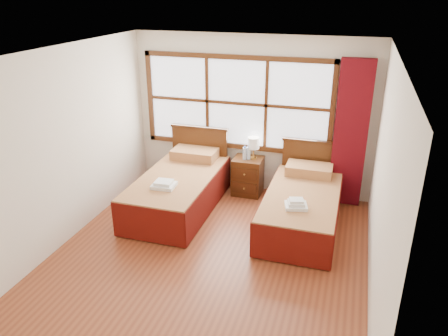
% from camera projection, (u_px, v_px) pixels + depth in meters
% --- Properties ---
extents(floor, '(4.50, 4.50, 0.00)m').
position_uv_depth(floor, '(208.00, 257.00, 5.71)').
color(floor, brown).
rests_on(floor, ground).
extents(ceiling, '(4.50, 4.50, 0.00)m').
position_uv_depth(ceiling, '(205.00, 54.00, 4.70)').
color(ceiling, white).
rests_on(ceiling, wall_back).
extents(wall_back, '(4.00, 0.00, 4.00)m').
position_uv_depth(wall_back, '(251.00, 115.00, 7.19)').
color(wall_back, silver).
rests_on(wall_back, floor).
extents(wall_left, '(0.00, 4.50, 4.50)m').
position_uv_depth(wall_left, '(63.00, 148.00, 5.74)').
color(wall_left, silver).
rests_on(wall_left, floor).
extents(wall_right, '(0.00, 4.50, 4.50)m').
position_uv_depth(wall_right, '(383.00, 186.00, 4.66)').
color(wall_right, silver).
rests_on(wall_right, floor).
extents(window, '(3.16, 0.06, 1.56)m').
position_uv_depth(window, '(236.00, 103.00, 7.14)').
color(window, white).
rests_on(window, wall_back).
extents(curtain, '(0.50, 0.16, 2.30)m').
position_uv_depth(curtain, '(351.00, 134.00, 6.68)').
color(curtain, '#5E0910').
rests_on(curtain, wall_back).
extents(bed_left, '(1.09, 2.12, 1.06)m').
position_uv_depth(bed_left, '(180.00, 188.00, 6.87)').
color(bed_left, '#3E1F0D').
rests_on(bed_left, floor).
extents(bed_right, '(1.04, 2.06, 1.01)m').
position_uv_depth(bed_right, '(302.00, 206.00, 6.36)').
color(bed_right, '#3E1F0D').
rests_on(bed_right, floor).
extents(nightstand, '(0.48, 0.47, 0.63)m').
position_uv_depth(nightstand, '(248.00, 176.00, 7.34)').
color(nightstand, '#492610').
rests_on(nightstand, floor).
extents(towels_left, '(0.34, 0.30, 0.10)m').
position_uv_depth(towels_left, '(164.00, 184.00, 6.33)').
color(towels_left, white).
rests_on(towels_left, bed_left).
extents(towels_right, '(0.34, 0.32, 0.12)m').
position_uv_depth(towels_right, '(296.00, 204.00, 5.81)').
color(towels_right, white).
rests_on(towels_right, bed_right).
extents(lamp, '(0.19, 0.19, 0.36)m').
position_uv_depth(lamp, '(254.00, 144.00, 7.12)').
color(lamp, gold).
rests_on(lamp, nightstand).
extents(bottle_near, '(0.06, 0.06, 0.23)m').
position_uv_depth(bottle_near, '(245.00, 153.00, 7.14)').
color(bottle_near, '#C1DDF8').
rests_on(bottle_near, nightstand).
extents(bottle_far, '(0.06, 0.06, 0.24)m').
position_uv_depth(bottle_far, '(249.00, 153.00, 7.15)').
color(bottle_far, '#C1DDF8').
rests_on(bottle_far, nightstand).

